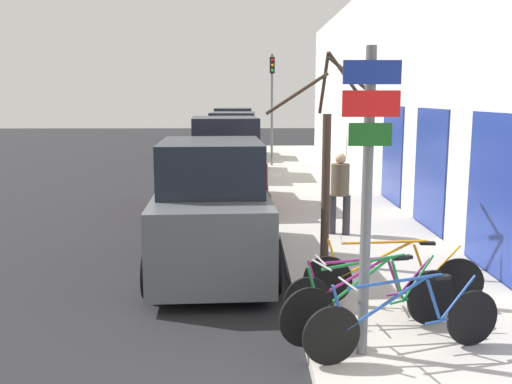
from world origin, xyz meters
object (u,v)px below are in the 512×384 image
(parked_car_2, at_px, (234,149))
(parked_car_3, at_px, (234,136))
(parked_car_0, at_px, (212,211))
(street_tree, at_px, (328,165))
(bicycle_2, at_px, (369,292))
(pedestrian_near, at_px, (340,188))
(bicycle_3, at_px, (393,277))
(signpost, at_px, (367,189))
(traffic_light, at_px, (272,95))
(bicycle_0, at_px, (405,321))
(parked_car_1, at_px, (225,168))
(bicycle_1, at_px, (372,302))

(parked_car_2, relative_size, parked_car_3, 1.04)
(parked_car_0, distance_m, street_tree, 2.12)
(bicycle_2, distance_m, pedestrian_near, 4.61)
(bicycle_2, bearing_deg, bicycle_3, -49.03)
(signpost, relative_size, traffic_light, 0.74)
(parked_car_2, bearing_deg, pedestrian_near, -73.91)
(bicycle_0, xyz_separation_m, parked_car_0, (-2.32, 3.68, 0.49))
(bicycle_2, height_order, parked_car_2, parked_car_2)
(parked_car_2, height_order, traffic_light, traffic_light)
(traffic_light, bearing_deg, street_tree, -88.70)
(bicycle_2, bearing_deg, signpost, 155.77)
(traffic_light, bearing_deg, parked_car_0, -96.70)
(bicycle_2, xyz_separation_m, parked_car_3, (-2.15, 20.01, 0.59))
(bicycle_3, xyz_separation_m, pedestrian_near, (-0.07, 4.05, 0.58))
(bicycle_2, distance_m, parked_car_1, 8.28)
(parked_car_0, relative_size, parked_car_2, 0.93)
(bicycle_0, distance_m, traffic_light, 17.74)
(parked_car_0, bearing_deg, signpost, -65.94)
(bicycle_2, xyz_separation_m, pedestrian_near, (0.35, 4.56, 0.61))
(bicycle_3, bearing_deg, signpost, 159.00)
(signpost, height_order, bicycle_0, signpost)
(bicycle_0, height_order, parked_car_0, parked_car_0)
(signpost, distance_m, street_tree, 3.47)
(bicycle_1, height_order, parked_car_2, parked_car_2)
(bicycle_0, bearing_deg, pedestrian_near, -16.98)
(bicycle_3, relative_size, parked_car_3, 0.52)
(signpost, xyz_separation_m, bicycle_2, (0.28, 0.99, -1.48))
(signpost, distance_m, parked_car_1, 9.20)
(bicycle_1, relative_size, pedestrian_near, 1.35)
(parked_car_0, bearing_deg, parked_car_3, 86.99)
(bicycle_2, bearing_deg, pedestrian_near, -12.97)
(parked_car_1, relative_size, parked_car_2, 0.89)
(parked_car_1, height_order, traffic_light, traffic_light)
(parked_car_1, xyz_separation_m, pedestrian_near, (2.48, -3.42, 0.03))
(parked_car_3, distance_m, street_tree, 17.65)
(bicycle_0, bearing_deg, signpost, 71.06)
(parked_car_0, height_order, parked_car_3, parked_car_3)
(parked_car_3, bearing_deg, traffic_light, -63.77)
(bicycle_2, height_order, parked_car_1, parked_car_1)
(parked_car_0, bearing_deg, bicycle_1, -59.57)
(bicycle_0, bearing_deg, traffic_light, -12.88)
(parked_car_0, xyz_separation_m, traffic_light, (1.63, 13.87, 2.01))
(street_tree, relative_size, traffic_light, 0.78)
(signpost, xyz_separation_m, bicycle_0, (0.45, -0.03, -1.46))
(bicycle_1, xyz_separation_m, bicycle_3, (0.50, 0.98, -0.01))
(bicycle_3, bearing_deg, parked_car_1, 23.23)
(bicycle_1, xyz_separation_m, parked_car_2, (-1.96, 14.24, 0.52))
(bicycle_0, bearing_deg, street_tree, -9.08)
(signpost, xyz_separation_m, bicycle_1, (0.21, 0.51, -1.43))
(signpost, distance_m, parked_car_0, 4.21)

